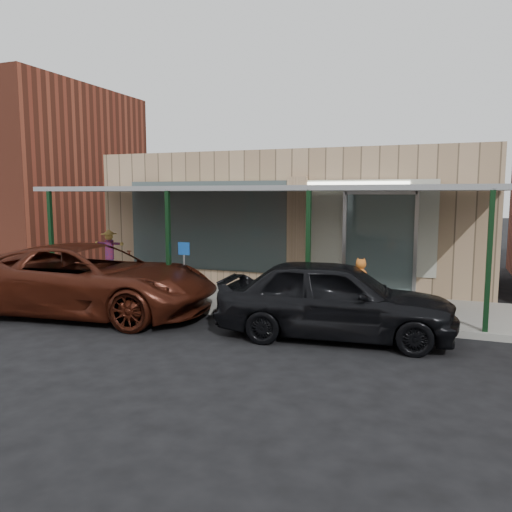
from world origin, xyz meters
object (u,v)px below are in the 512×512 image
at_px(barrel_scarecrow, 110,265).
at_px(parked_sedan, 335,298).
at_px(barrel_pumpkin, 307,295).
at_px(handicap_sign, 184,264).
at_px(car_maroon, 89,279).

xyz_separation_m(barrel_scarecrow, parked_sedan, (7.62, -2.86, 0.09)).
relative_size(barrel_scarecrow, barrel_pumpkin, 2.27).
bearing_deg(handicap_sign, barrel_scarecrow, 155.98).
height_order(barrel_pumpkin, car_maroon, car_maroon).
distance_m(handicap_sign, parked_sedan, 4.32).
distance_m(barrel_pumpkin, parked_sedan, 2.38).
relative_size(barrel_pumpkin, car_maroon, 0.12).
distance_m(barrel_pumpkin, car_maroon, 5.33).
height_order(barrel_scarecrow, parked_sedan, barrel_scarecrow).
bearing_deg(barrel_scarecrow, handicap_sign, -36.63).
relative_size(handicap_sign, parked_sedan, 0.32).
bearing_deg(handicap_sign, car_maroon, -142.46).
bearing_deg(car_maroon, parked_sedan, -95.27).
relative_size(barrel_scarecrow, parked_sedan, 0.34).
xyz_separation_m(barrel_pumpkin, parked_sedan, (1.12, -2.06, 0.40)).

